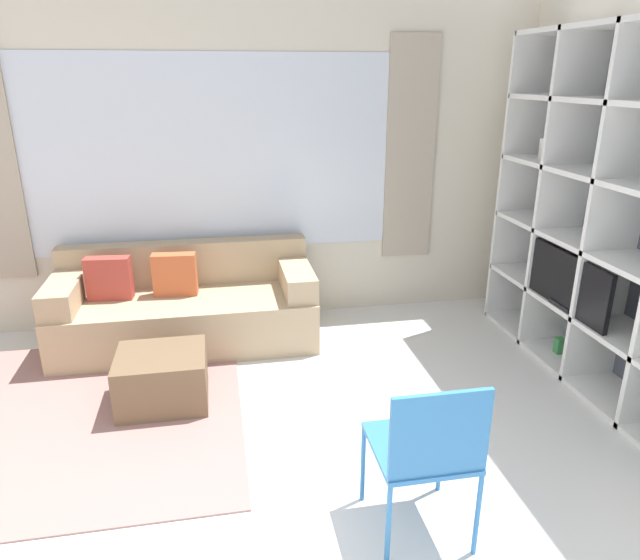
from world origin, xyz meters
The scene contains 6 objects.
wall_back centered at (0.00, 3.38, 1.36)m, with size 6.79×0.11×2.70m.
area_rug centered at (-1.10, 1.88, 0.01)m, with size 2.37×2.11×0.01m, color gray.
shelving_unit centered at (2.62, 1.74, 1.18)m, with size 0.42×2.44×2.40m.
couch_main centered at (-0.29, 2.91, 0.29)m, with size 2.03×0.84×0.77m.
ottoman centered at (-0.41, 1.96, 0.18)m, with size 0.58×0.51×0.36m.
folding_chair centered at (0.87, 0.51, 0.52)m, with size 0.44×0.46×0.86m.
Camera 1 is at (0.01, -1.50, 2.08)m, focal length 32.00 mm.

